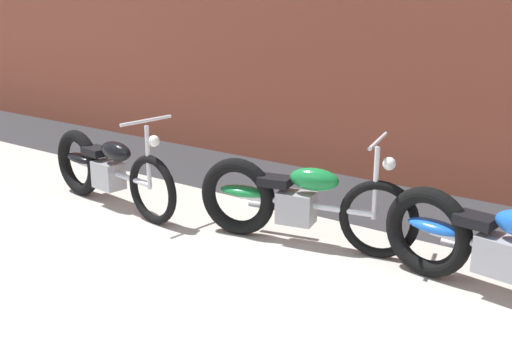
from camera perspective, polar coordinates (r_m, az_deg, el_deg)
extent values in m
cube|color=#B2ADA3|center=(4.93, -5.58, -9.84)|extent=(36.00, 3.50, 0.01)
torus|color=black|center=(5.98, -9.60, -1.77)|extent=(0.68, 0.16, 0.68)
torus|color=black|center=(7.01, -16.17, 0.70)|extent=(0.74, 0.22, 0.73)
cylinder|color=silver|center=(6.47, -13.17, -0.20)|extent=(1.23, 0.20, 0.06)
cube|color=#99999E|center=(6.55, -13.54, -0.40)|extent=(0.34, 0.26, 0.28)
ellipsoid|color=black|center=(6.35, -12.89, 1.74)|extent=(0.46, 0.24, 0.20)
ellipsoid|color=black|center=(6.95, -16.00, 1.11)|extent=(0.46, 0.23, 0.10)
cube|color=black|center=(6.65, -14.63, 1.75)|extent=(0.30, 0.23, 0.08)
cylinder|color=silver|center=(5.92, -9.98, 1.17)|extent=(0.05, 0.05, 0.62)
cylinder|color=silver|center=(5.84, -10.15, 4.58)|extent=(0.10, 0.58, 0.03)
sphere|color=white|center=(5.80, -9.46, 2.72)|extent=(0.11, 0.11, 0.11)
cylinder|color=silver|center=(6.84, -13.59, -0.39)|extent=(0.55, 0.13, 0.06)
torus|color=black|center=(5.24, 11.30, -4.48)|extent=(0.68, 0.22, 0.68)
torus|color=black|center=(5.62, -1.72, -2.44)|extent=(0.74, 0.28, 0.73)
cylinder|color=silver|center=(5.38, 4.56, -3.17)|extent=(1.22, 0.32, 0.06)
cube|color=#99999E|center=(5.42, 3.75, -3.46)|extent=(0.36, 0.28, 0.28)
ellipsoid|color=#197A38|center=(5.28, 5.44, -0.83)|extent=(0.47, 0.28, 0.20)
ellipsoid|color=#197A38|center=(5.58, -1.26, -1.92)|extent=(0.47, 0.27, 0.10)
cube|color=black|center=(5.42, 1.81, -0.99)|extent=(0.32, 0.25, 0.08)
cylinder|color=silver|center=(5.14, 11.06, -1.19)|extent=(0.05, 0.05, 0.62)
cylinder|color=silver|center=(5.05, 11.28, 2.71)|extent=(0.15, 0.57, 0.03)
sphere|color=white|center=(5.08, 12.26, 0.62)|extent=(0.11, 0.11, 0.11)
cylinder|color=silver|center=(5.66, 1.97, -3.43)|extent=(0.55, 0.17, 0.06)
torus|color=black|center=(4.99, 15.64, -5.53)|extent=(0.74, 0.23, 0.73)
cylinder|color=silver|center=(4.75, 22.61, -7.15)|extent=(1.23, 0.22, 0.06)
cube|color=#99999E|center=(4.79, 21.66, -7.37)|extent=(0.35, 0.26, 0.28)
ellipsoid|color=blue|center=(4.95, 16.21, -5.01)|extent=(0.46, 0.24, 0.10)
cube|color=black|center=(4.78, 19.73, -4.37)|extent=(0.30, 0.24, 0.08)
cylinder|color=silver|center=(5.03, 19.70, -7.02)|extent=(0.55, 0.13, 0.06)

